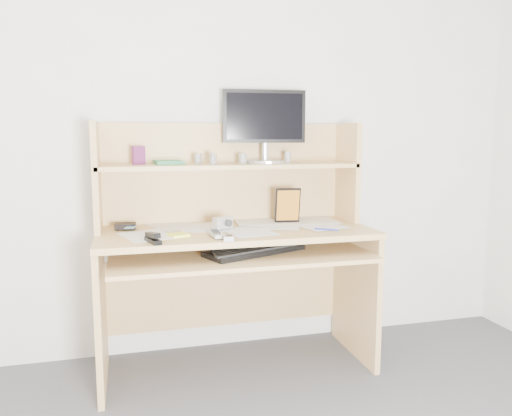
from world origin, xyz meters
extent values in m
cube|color=white|center=(0.00, 1.80, 1.25)|extent=(3.60, 0.04, 2.50)
cube|color=tan|center=(0.00, 1.48, 0.73)|extent=(1.40, 0.60, 0.03)
cube|color=tan|center=(-0.68, 1.48, 0.36)|extent=(0.03, 0.56, 0.72)
cube|color=tan|center=(0.68, 1.48, 0.36)|extent=(0.03, 0.56, 0.72)
cube|color=tan|center=(0.00, 1.77, 0.34)|extent=(1.34, 0.02, 0.41)
cube|color=tan|center=(0.00, 1.36, 0.64)|extent=(1.28, 0.55, 0.02)
cube|color=tan|center=(0.00, 1.77, 1.02)|extent=(1.40, 0.02, 0.55)
cube|color=tan|center=(-0.68, 1.63, 1.02)|extent=(0.03, 0.30, 0.55)
cube|color=tan|center=(0.68, 1.63, 1.02)|extent=(0.03, 0.30, 0.55)
cube|color=tan|center=(0.00, 1.63, 1.07)|extent=(1.38, 0.30, 0.02)
cube|color=silver|center=(0.00, 1.48, 0.75)|extent=(1.32, 0.54, 0.01)
cube|color=black|center=(0.07, 1.35, 0.66)|extent=(0.54, 0.36, 0.03)
cube|color=black|center=(0.07, 1.35, 0.68)|extent=(0.51, 0.34, 0.01)
cube|color=#AFAFA9|center=(-0.14, 1.32, 0.76)|extent=(0.06, 0.17, 0.02)
cube|color=#AAAAAC|center=(-0.09, 1.22, 0.77)|extent=(0.06, 0.10, 0.02)
cube|color=black|center=(-0.43, 1.25, 0.78)|extent=(0.07, 0.14, 0.04)
cube|color=black|center=(-0.55, 1.62, 0.77)|extent=(0.11, 0.09, 0.03)
cube|color=#FFE643|center=(-0.31, 1.38, 0.76)|extent=(0.11, 0.11, 0.01)
cube|color=silver|center=(-0.07, 1.48, 0.79)|extent=(0.11, 0.08, 0.06)
cube|color=black|center=(0.31, 1.58, 0.85)|extent=(0.14, 0.03, 0.19)
cylinder|color=#181FB5|center=(0.43, 1.32, 0.76)|extent=(0.10, 0.08, 0.01)
cube|color=maroon|center=(-0.47, 1.68, 1.13)|extent=(0.07, 0.05, 0.10)
cube|color=#368960|center=(-0.32, 1.68, 1.09)|extent=(0.16, 0.21, 0.02)
cylinder|color=black|center=(-0.17, 1.65, 1.11)|extent=(0.04, 0.04, 0.05)
cylinder|color=silver|center=(-0.09, 1.60, 1.11)|extent=(0.04, 0.04, 0.06)
cylinder|color=black|center=(0.07, 1.64, 1.11)|extent=(0.04, 0.04, 0.05)
cylinder|color=silver|center=(0.33, 1.64, 1.11)|extent=(0.04, 0.04, 0.06)
cylinder|color=silver|center=(0.21, 1.67, 1.09)|extent=(0.23, 0.23, 0.01)
cylinder|color=silver|center=(0.21, 1.68, 1.14)|extent=(0.04, 0.04, 0.10)
cube|color=black|center=(0.21, 1.70, 1.34)|extent=(0.46, 0.06, 0.29)
cube|color=black|center=(0.21, 1.68, 1.34)|extent=(0.42, 0.03, 0.25)
camera|label=1|loc=(-0.54, -1.00, 1.22)|focal=35.00mm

